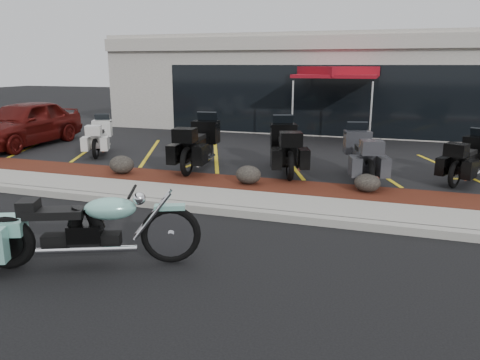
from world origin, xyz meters
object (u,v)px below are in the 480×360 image
(hero_cruiser, at_px, (171,226))
(parked_car, at_px, (24,123))
(touring_white, at_px, (103,132))
(traffic_cone, at_px, (290,138))
(popup_canopy, at_px, (337,73))

(hero_cruiser, relative_size, parked_car, 0.73)
(hero_cruiser, distance_m, parked_car, 11.14)
(touring_white, bearing_deg, traffic_cone, -85.54)
(hero_cruiser, xyz_separation_m, touring_white, (-5.84, 6.93, 0.16))
(parked_car, bearing_deg, popup_canopy, 23.36)
(traffic_cone, distance_m, popup_canopy, 2.94)
(traffic_cone, height_order, popup_canopy, popup_canopy)
(hero_cruiser, height_order, touring_white, touring_white)
(hero_cruiser, xyz_separation_m, traffic_cone, (-0.47, 9.96, -0.21))
(hero_cruiser, height_order, popup_canopy, popup_canopy)
(popup_canopy, bearing_deg, parked_car, -138.89)
(touring_white, relative_size, popup_canopy, 0.58)
(touring_white, height_order, popup_canopy, popup_canopy)
(hero_cruiser, relative_size, popup_canopy, 0.94)
(touring_white, relative_size, traffic_cone, 4.79)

